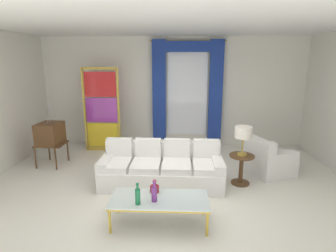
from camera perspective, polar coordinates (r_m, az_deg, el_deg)
ground_plane at (r=5.20m, az=0.01°, el=-13.73°), size 16.00×16.00×0.00m
wall_rear at (r=7.72m, az=1.05°, el=7.09°), size 8.00×0.12×3.00m
ceiling_slab at (r=5.45m, az=0.42°, el=20.29°), size 8.00×7.60×0.04m
curtained_window at (r=7.53m, az=4.05°, el=8.73°), size 2.00×0.17×2.70m
couch_white_long at (r=5.46m, az=-1.26°, el=-8.81°), size 2.35×0.93×0.86m
coffee_table at (r=4.19m, az=-1.78°, el=-15.20°), size 1.44×0.63×0.41m
bottle_blue_decanter at (r=4.04m, az=-2.88°, el=-13.76°), size 0.08×0.08×0.32m
bottle_crystal_tall at (r=4.32m, az=-2.82°, el=-12.72°), size 0.14×0.14×0.21m
bottle_amber_squat at (r=3.99m, az=-6.32°, el=-14.17°), size 0.07×0.07×0.33m
vintage_tv at (r=6.80m, az=-23.33°, el=-1.62°), size 0.62×0.63×1.35m
armchair_white at (r=6.25m, az=20.02°, el=-6.87°), size 1.06×1.05×0.80m
stained_glass_divider at (r=7.38m, az=-13.62°, el=2.91°), size 0.95×0.05×2.20m
peacock_figurine at (r=7.15m, az=-10.01°, el=-4.21°), size 0.44×0.60×0.50m
round_side_table at (r=5.60m, az=14.97°, el=-8.18°), size 0.48×0.48×0.59m
table_lamp_brass at (r=5.39m, az=15.41°, el=-1.52°), size 0.32×0.32×0.57m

